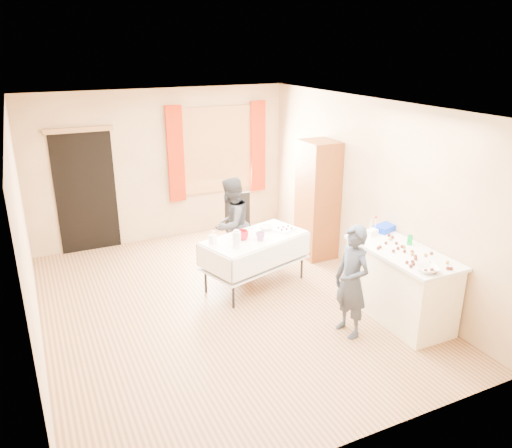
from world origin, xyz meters
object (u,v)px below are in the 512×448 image
cabinet (317,200)px  party_table (255,257)px  chair (242,239)px  woman (231,225)px  girl (352,281)px  counter (400,284)px

cabinet → party_table: (-1.37, -0.57, -0.50)m
chair → party_table: bearing=-103.4°
cabinet → woman: size_ratio=1.30×
cabinet → girl: bearing=-112.0°
cabinet → girl: (-0.89, -2.19, -0.26)m
counter → girl: size_ratio=1.08×
woman → girl: bearing=69.9°
cabinet → counter: (-0.10, -2.13, -0.49)m
chair → woman: (-0.33, -0.35, 0.42)m
counter → woman: 2.62m
party_table → girl: girl is taller
counter → chair: size_ratio=1.43×
counter → chair: (-1.03, 2.56, -0.14)m
counter → woman: (-1.36, 2.22, 0.27)m
chair → girl: bearing=-84.7°
party_table → chair: chair is taller
woman → chair: bearing=-167.7°
cabinet → counter: size_ratio=1.28×
cabinet → girl: 2.38m
counter → party_table: counter is taller
girl → woman: bearing=-171.7°
counter → party_table: bearing=129.1°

